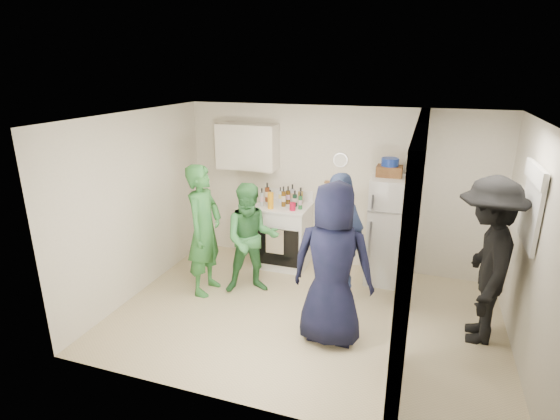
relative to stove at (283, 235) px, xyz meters
The scene contains 37 objects.
floor 1.65m from the stove, 60.86° to the right, with size 4.80×4.80×0.00m, color #C5B68A.
wall_back 1.12m from the stove, 23.37° to the left, with size 4.80×4.80×0.00m, color silver.
wall_front 3.25m from the stove, 76.03° to the right, with size 4.80×4.80×0.00m, color silver.
wall_left 2.26m from the stove, 140.06° to the right, with size 3.40×3.40×0.00m, color silver.
wall_right 3.53m from the stove, 23.41° to the right, with size 3.40×3.40×0.00m, color silver.
ceiling 2.54m from the stove, 60.86° to the right, with size 4.80×4.80×0.00m, color white.
partition_pier_back 2.12m from the stove, ahead, with size 0.12×1.20×2.50m, color silver.
partition_pier_front 3.24m from the stove, 51.52° to the right, with size 0.12×1.20×2.50m, color silver.
partition_header 3.00m from the stove, 34.90° to the right, with size 0.12×1.00×0.40m, color silver.
stove is the anchor object (origin of this frame).
upper_cabinet 1.50m from the stove, 166.74° to the left, with size 0.95×0.34×0.70m, color silver.
fridge 1.69m from the stove, ahead, with size 0.65×0.63×1.57m, color silver.
wicker_basket 1.94m from the stove, ahead, with size 0.35×0.25×0.15m, color brown.
blue_bowl 2.02m from the stove, ahead, with size 0.24×0.24×0.11m, color navy.
yellow_cup_stack_top 2.24m from the stove, ahead, with size 0.09×0.09×0.25m, color yellow.
wall_clock 1.48m from the stove, 20.86° to the left, with size 0.22×0.22×0.03m, color white.
spice_shelf 1.18m from the stove, 20.14° to the left, with size 0.35×0.08×0.03m, color olive.
nook_window 3.55m from the stove, 20.41° to the right, with size 0.03×0.70×0.80m, color black.
nook_window_frame 3.53m from the stove, 20.50° to the right, with size 0.04×0.76×0.86m, color white.
nook_valance 3.64m from the stove, 20.66° to the right, with size 0.04×0.82×0.18m, color white.
yellow_cup_stack_stove 0.67m from the stove, 118.61° to the right, with size 0.09×0.09×0.25m, color #FFA615.
red_cup 0.63m from the stove, 42.27° to the right, with size 0.09×0.09×0.12m, color #B10B2D.
person_green_left 1.45m from the stove, 122.45° to the right, with size 0.67×0.44×1.83m, color #347930.
person_green_center 1.02m from the stove, 97.90° to the right, with size 0.76×0.60×1.57m, color #3A854D.
person_denim 1.45m from the stove, 40.49° to the right, with size 1.06×0.44×1.80m, color #3D4B86.
person_navy 2.16m from the stove, 56.61° to the right, with size 0.93×0.60×1.90m, color black.
person_nook 3.05m from the stove, 22.82° to the right, with size 1.25×0.72×1.94m, color black.
bottle_a 0.72m from the stove, 160.11° to the left, with size 0.07×0.07×0.31m, color #662E14.
bottle_b 0.65m from the stove, 154.12° to the right, with size 0.07×0.07×0.25m, color #1B5222.
bottle_c 0.64m from the stove, 121.43° to the left, with size 0.06×0.06×0.25m, color silver.
bottle_d 0.66m from the stove, 60.69° to the right, with size 0.07×0.07×0.32m, color #583A0F.
bottle_e 0.68m from the stove, 59.90° to the left, with size 0.06×0.06×0.30m, color #A2A5B3.
bottle_f 0.65m from the stove, ahead, with size 0.07×0.07×0.25m, color black.
bottle_g 0.69m from the stove, 31.98° to the left, with size 0.08×0.08×0.26m, color olive.
bottle_h 0.72m from the stove, 154.31° to the right, with size 0.06×0.06×0.28m, color #ACB6B9.
bottle_i 0.65m from the stove, 61.17° to the left, with size 0.07×0.07×0.28m, color #4E340D.
bottle_j 0.72m from the stove, 18.58° to the right, with size 0.06×0.06×0.27m, color #1E582A.
Camera 1 is at (1.26, -4.75, 3.04)m, focal length 28.00 mm.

